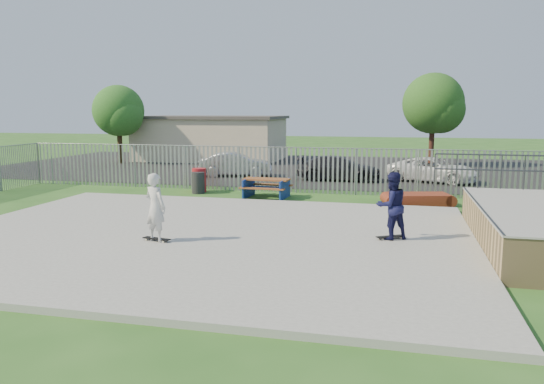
% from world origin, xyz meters
% --- Properties ---
extents(ground, '(120.00, 120.00, 0.00)m').
position_xyz_m(ground, '(0.00, 0.00, 0.00)').
color(ground, '#2A5A1F').
rests_on(ground, ground).
extents(concrete_slab, '(15.00, 12.00, 0.15)m').
position_xyz_m(concrete_slab, '(0.00, 0.00, 0.07)').
color(concrete_slab, gray).
rests_on(concrete_slab, ground).
extents(fence, '(26.04, 16.02, 2.00)m').
position_xyz_m(fence, '(1.00, 4.59, 1.00)').
color(fence, gray).
rests_on(fence, ground).
extents(picnic_table, '(2.00, 1.68, 0.80)m').
position_xyz_m(picnic_table, '(0.07, 7.40, 0.41)').
color(picnic_table, brown).
rests_on(picnic_table, ground).
extents(funbox, '(2.44, 1.64, 0.45)m').
position_xyz_m(funbox, '(6.16, 6.99, 0.22)').
color(funbox, maroon).
rests_on(funbox, ground).
extents(trash_bin_red, '(0.63, 0.63, 1.05)m').
position_xyz_m(trash_bin_red, '(-3.25, 8.25, 0.53)').
color(trash_bin_red, maroon).
rests_on(trash_bin_red, ground).
extents(trash_bin_grey, '(0.56, 0.56, 0.94)m').
position_xyz_m(trash_bin_grey, '(-3.12, 7.79, 0.47)').
color(trash_bin_grey, '#242426').
rests_on(trash_bin_grey, ground).
extents(parking_lot, '(40.00, 18.00, 0.02)m').
position_xyz_m(parking_lot, '(0.00, 19.00, 0.01)').
color(parking_lot, black).
rests_on(parking_lot, ground).
extents(car_silver, '(4.17, 2.30, 1.30)m').
position_xyz_m(car_silver, '(-3.30, 13.89, 0.67)').
color(car_silver, '#B7B6BC').
rests_on(car_silver, parking_lot).
extents(car_dark, '(4.34, 1.77, 1.26)m').
position_xyz_m(car_dark, '(2.43, 13.44, 0.65)').
color(car_dark, black).
rests_on(car_dark, parking_lot).
extents(car_white, '(4.85, 3.42, 1.23)m').
position_xyz_m(car_white, '(7.11, 13.97, 0.63)').
color(car_white, white).
rests_on(car_white, parking_lot).
extents(building, '(10.40, 6.40, 3.20)m').
position_xyz_m(building, '(-8.00, 23.00, 1.61)').
color(building, beige).
rests_on(building, ground).
extents(tree_left, '(3.43, 3.43, 5.30)m').
position_xyz_m(tree_left, '(-13.10, 18.95, 3.56)').
color(tree_left, '#3D2D18').
rests_on(tree_left, ground).
extents(tree_mid, '(3.88, 3.88, 5.98)m').
position_xyz_m(tree_mid, '(7.45, 21.99, 4.03)').
color(tree_mid, '#41231A').
rests_on(tree_mid, ground).
extents(skateboard_a, '(0.79, 0.59, 0.08)m').
position_xyz_m(skateboard_a, '(5.23, 0.61, 0.19)').
color(skateboard_a, black).
rests_on(skateboard_a, concrete_slab).
extents(skateboard_b, '(0.82, 0.37, 0.08)m').
position_xyz_m(skateboard_b, '(-0.86, -1.08, 0.19)').
color(skateboard_b, black).
rests_on(skateboard_b, concrete_slab).
extents(skater_navy, '(1.12, 1.06, 1.83)m').
position_xyz_m(skater_navy, '(5.23, 0.61, 1.07)').
color(skater_navy, '#14153F').
rests_on(skater_navy, concrete_slab).
extents(skater_white, '(0.78, 0.66, 1.83)m').
position_xyz_m(skater_white, '(-0.86, -1.08, 1.07)').
color(skater_white, silver).
rests_on(skater_white, concrete_slab).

